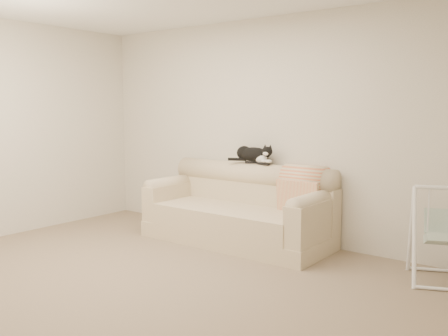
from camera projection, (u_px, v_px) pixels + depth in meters
name	position (u px, v px, depth m)	size (l,w,h in m)	color
ground_plane	(143.00, 280.00, 4.53)	(5.00, 5.00, 0.00)	#736149
room_shell	(140.00, 111.00, 4.34)	(5.04, 4.04, 2.60)	beige
sofa	(240.00, 212.00, 5.81)	(2.20, 0.93, 0.90)	tan
remote_a	(253.00, 162.00, 5.92)	(0.19, 0.10, 0.03)	black
remote_b	(264.00, 164.00, 5.80)	(0.17, 0.07, 0.02)	black
tuxedo_cat	(254.00, 154.00, 5.91)	(0.57, 0.26, 0.23)	black
throw_blanket	(304.00, 183.00, 5.51)	(0.50, 0.38, 0.58)	#DE7849
baby_swing	(442.00, 234.00, 4.44)	(0.71, 0.73, 0.88)	white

